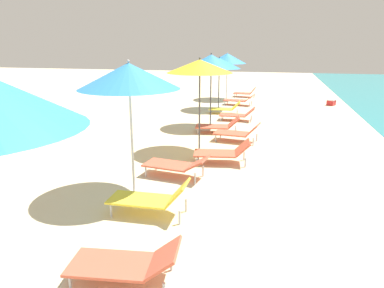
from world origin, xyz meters
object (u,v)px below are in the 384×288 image
Objects in this scene: umbrella_fifth at (211,61)px; lounger_sixth_inland at (225,108)px; umbrella_third at (129,76)px; lounger_farthest_shoreside at (245,92)px; lounger_fourth_inland at (223,152)px; umbrella_sixth at (219,63)px; umbrella_farthest at (227,58)px; lounger_third_shoreside at (177,164)px; lounger_fifth_inland at (219,125)px; lounger_third_inland at (151,198)px; lounger_second_shoreside at (126,263)px; lounger_sixth_shoreside at (240,100)px; umbrella_fourth at (200,66)px; lounger_fourth_shoreside at (238,132)px; lounger_fifth_shoreside at (238,114)px; cooler_box at (331,102)px.

lounger_sixth_inland is (0.23, 2.60, -2.19)m from umbrella_fifth.
lounger_farthest_shoreside is at bearing 85.18° from umbrella_third.
lounger_fourth_inland is 12.18m from lounger_farthest_shoreside.
umbrella_third is at bearing 46.46° from lounger_fourth_inland.
lounger_farthest_shoreside is (0.96, 4.19, -1.90)m from umbrella_sixth.
umbrella_farthest is at bearing -89.30° from lounger_sixth_inland.
lounger_third_shoreside is 4.55m from lounger_fifth_inland.
lounger_third_inland is 11.41m from umbrella_sixth.
lounger_second_shoreside is at bearing -86.65° from umbrella_sixth.
umbrella_fifth reaches higher than lounger_sixth_shoreside.
umbrella_fifth reaches higher than lounger_second_shoreside.
umbrella_fourth is at bearing 77.56° from umbrella_third.
lounger_fourth_inland is 0.63× the size of umbrella_sixth.
lounger_third_shoreside is at bearing 56.62° from umbrella_third.
lounger_third_shoreside is 1.12× the size of lounger_sixth_inland.
lounger_third_inland is 7.84m from umbrella_fifth.
umbrella_fifth is at bearing -89.14° from lounger_third_inland.
lounger_fifth_inland reaches higher than lounger_sixth_shoreside.
umbrella_third is at bearing -91.48° from umbrella_sixth.
lounger_fourth_shoreside is 1.06× the size of lounger_fifth_shoreside.
umbrella_fourth reaches higher than umbrella_farthest.
lounger_third_shoreside is 12.62m from cooler_box.
umbrella_sixth is at bearing 81.43° from lounger_farthest_shoreside.
lounger_sixth_inland reaches higher than cooler_box.
cooler_box is (4.54, -1.89, -0.11)m from lounger_farthest_shoreside.
cooler_box is (5.76, 12.59, -2.33)m from umbrella_third.
umbrella_third is 3.47m from umbrella_fourth.
lounger_sixth_shoreside is (-0.30, 3.77, 0.02)m from lounger_fifth_shoreside.
lounger_fourth_inland is (0.89, 3.27, -0.02)m from lounger_third_inland.
umbrella_fifth is (-0.16, 5.55, 2.13)m from lounger_third_shoreside.
umbrella_fifth is at bearing -86.07° from umbrella_sixth.
umbrella_third reaches higher than umbrella_farthest.
umbrella_farthest reaches higher than lounger_farthest_shoreside.
lounger_third_inland is 8.80m from lounger_fifth_shoreside.
lounger_third_inland reaches higher than lounger_sixth_shoreside.
lounger_fifth_shoreside is at bearing -108.78° from lounger_fifth_inland.
umbrella_fourth is 10.13m from umbrella_farthest.
lounger_fifth_inland is at bearing -44.17° from lounger_fourth_shoreside.
lounger_sixth_shoreside is (1.16, 11.58, -2.20)m from umbrella_third.
lounger_second_shoreside is at bearing 87.77° from lounger_fifth_shoreside.
lounger_fifth_shoreside is 6.43m from cooler_box.
lounger_sixth_shoreside is (0.41, 8.19, -2.19)m from umbrella_fourth.
umbrella_fifth is 1.92× the size of lounger_fifth_shoreside.
umbrella_fourth is 1.71× the size of lounger_sixth_shoreside.
lounger_fifth_shoreside is (0.71, 4.42, -2.21)m from umbrella_fourth.
lounger_sixth_shoreside is at bearing 84.29° from umbrella_third.
umbrella_fourth is at bearing -118.57° from cooler_box.
umbrella_fifth is (-0.21, 7.55, 2.10)m from lounger_third_inland.
umbrella_sixth is at bearing -64.41° from lounger_fifth_shoreside.
lounger_third_shoreside is at bearing 91.99° from lounger_farthest_shoreside.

